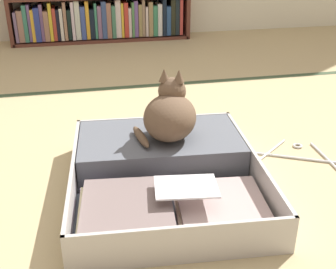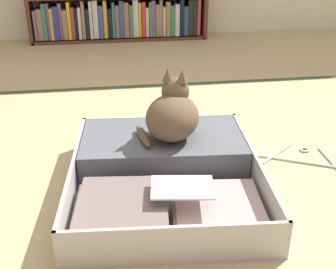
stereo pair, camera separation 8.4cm
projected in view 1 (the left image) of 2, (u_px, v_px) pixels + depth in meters
ground_plane at (185, 175)px, 1.64m from camera, size 10.00×10.00×0.00m
tatami_border at (142, 86)px, 2.56m from camera, size 4.80×0.05×0.00m
open_suitcase at (162, 169)px, 1.58m from camera, size 0.71×0.81×0.13m
black_cat at (170, 114)px, 1.61m from camera, size 0.28×0.30×0.26m
clothes_hanger at (298, 154)px, 1.78m from camera, size 0.38×0.29×0.01m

